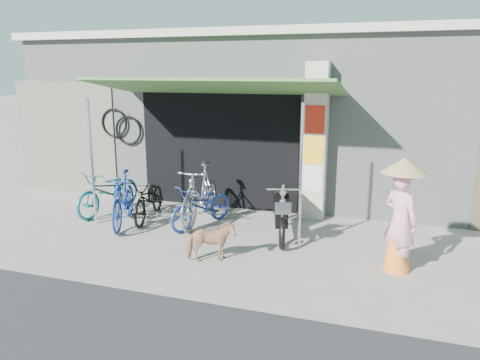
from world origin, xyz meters
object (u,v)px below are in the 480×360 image
(bike_blue, at_px, (123,199))
(moped, at_px, (281,210))
(bike_teal, at_px, (109,191))
(bike_navy, at_px, (202,205))
(bike_silver, at_px, (200,194))
(nun, at_px, (401,216))
(street_dog, at_px, (210,242))
(bike_black, at_px, (149,199))

(bike_blue, xyz_separation_m, moped, (2.91, 0.41, -0.04))
(bike_teal, relative_size, bike_navy, 1.13)
(bike_silver, distance_m, nun, 3.74)
(street_dog, bearing_deg, bike_silver, -1.36)
(bike_blue, relative_size, bike_silver, 0.89)
(bike_blue, distance_m, nun, 4.90)
(bike_blue, height_order, bike_black, bike_blue)
(bike_black, distance_m, moped, 2.62)
(bike_black, height_order, moped, moped)
(bike_teal, bearing_deg, moped, 5.59)
(bike_navy, xyz_separation_m, nun, (3.45, -0.94, 0.43))
(bike_navy, bearing_deg, moped, 20.81)
(street_dog, xyz_separation_m, moped, (0.73, 1.49, 0.15))
(bike_teal, relative_size, bike_blue, 1.03)
(bike_blue, bearing_deg, bike_teal, 120.43)
(bike_black, relative_size, bike_silver, 0.85)
(bike_teal, bearing_deg, bike_navy, 3.45)
(bike_silver, bearing_deg, bike_navy, -60.46)
(bike_silver, distance_m, street_dog, 1.89)
(bike_navy, xyz_separation_m, moped, (1.50, 0.00, 0.06))
(bike_black, distance_m, nun, 4.71)
(bike_navy, height_order, nun, nun)
(bike_teal, xyz_separation_m, moped, (3.61, -0.19, 0.01))
(bike_black, xyz_separation_m, bike_navy, (1.13, -0.06, -0.02))
(bike_blue, bearing_deg, moped, -11.34)
(bike_black, height_order, street_dog, bike_black)
(bike_blue, distance_m, street_dog, 2.44)
(bike_teal, relative_size, street_dog, 2.32)
(bike_silver, xyz_separation_m, nun, (3.56, -1.11, 0.27))
(bike_black, xyz_separation_m, bike_silver, (1.02, 0.11, 0.15))
(moped, height_order, nun, nun)
(bike_blue, bearing_deg, bike_silver, 4.59)
(bike_blue, height_order, moped, moped)
(bike_teal, height_order, bike_blue, bike_blue)
(bike_teal, relative_size, nun, 1.04)
(street_dog, bearing_deg, moped, -55.22)
(bike_black, xyz_separation_m, nun, (4.58, -1.00, 0.41))
(bike_blue, distance_m, moped, 2.94)
(street_dog, height_order, nun, nun)
(nun, bearing_deg, bike_teal, 28.20)
(bike_blue, height_order, bike_navy, bike_blue)
(street_dog, xyz_separation_m, nun, (2.69, 0.55, 0.52))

